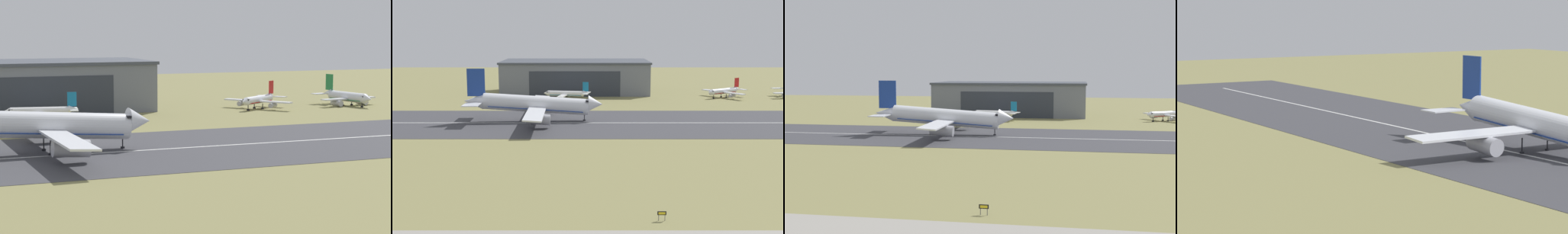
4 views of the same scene
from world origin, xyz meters
The scene contains 2 objects.
ground_plane centered at (0.00, 63.97, 0.00)m, with size 614.26×614.26×0.00m, color olive.
airplane_landing centered at (-20.64, 131.45, 5.39)m, with size 44.91×55.66×17.03m.
Camera 4 is at (110.89, 19.43, 28.18)m, focal length 85.00 mm.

